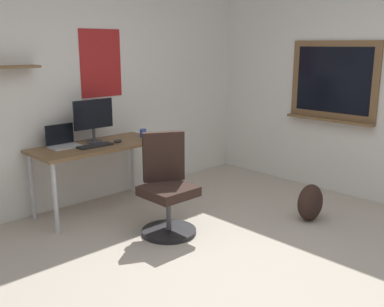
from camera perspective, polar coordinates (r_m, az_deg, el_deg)
name	(u,v)px	position (r m, az deg, el deg)	size (l,w,h in m)	color
ground_plane	(248,278)	(3.60, 7.13, -15.56)	(5.20, 5.20, 0.00)	#ADA393
wall_back	(76,87)	(5.06, -14.59, 8.20)	(5.00, 0.30, 2.60)	silver
desk	(97,151)	(4.83, -12.01, 0.26)	(1.38, 0.62, 0.73)	brown
office_chair	(167,191)	(4.24, -3.21, -4.77)	(0.55, 0.56, 0.95)	black
laptop	(63,142)	(4.78, -16.19, 1.48)	(0.31, 0.21, 0.23)	#ADAFB5
monitor_primary	(93,118)	(4.86, -12.49, 4.49)	(0.46, 0.17, 0.46)	#38383D
keyboard	(95,146)	(4.71, -12.28, 0.98)	(0.37, 0.13, 0.02)	black
computer_mouse	(118,141)	(4.86, -9.47, 1.58)	(0.10, 0.06, 0.03)	#262628
coffee_mug	(143,133)	(5.11, -6.27, 2.62)	(0.08, 0.08, 0.09)	#334CA5
backpack	(310,202)	(4.72, 14.87, -6.07)	(0.32, 0.22, 0.38)	black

